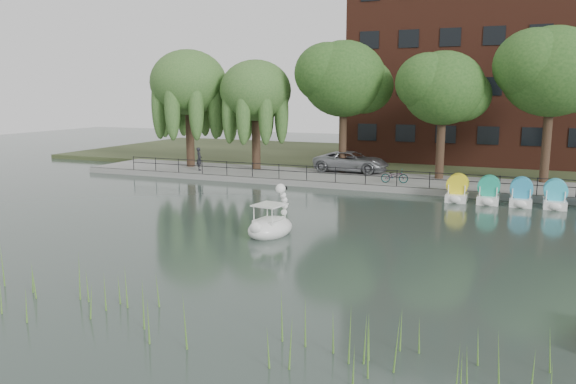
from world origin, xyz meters
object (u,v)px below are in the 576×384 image
Objects in this scene: bicycle at (395,175)px; swan_boat at (271,224)px; pedestrian at (199,157)px; minivan at (351,160)px.

bicycle is 0.62× the size of swan_boat.
pedestrian reaches higher than bicycle.
minivan reaches higher than bicycle.
minivan is at bearing 34.56° from bicycle.
swan_boat reaches higher than minivan.
minivan is 2.26× the size of swan_boat.
swan_boat is at bearing 158.21° from bicycle.
pedestrian is at bearing 140.24° from swan_boat.
pedestrian is at bearing 77.60° from bicycle.
pedestrian is (-10.68, -3.64, 0.12)m from minivan.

